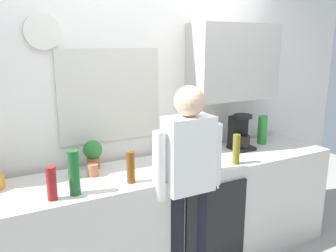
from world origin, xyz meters
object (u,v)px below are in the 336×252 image
object	(u,v)px
cup_terracotta_mug	(93,170)
person_at_sink	(188,174)
coffee_maker	(240,133)
bottle_clear_soda	(262,130)
bottle_amber_beer	(131,167)
cup_blue_mug	(192,163)
bottle_olive_oil	(236,149)
dish_soap	(74,168)
bottle_red_vinegar	(52,183)
bottle_green_wine	(74,173)
potted_plant	(93,152)

from	to	relation	value
cup_terracotta_mug	person_at_sink	xyz separation A→B (m)	(0.61, -0.37, -0.01)
coffee_maker	cup_terracotta_mug	size ratio (longest dim) A/B	3.59
bottle_clear_soda	bottle_amber_beer	bearing A→B (deg)	-168.53
cup_blue_mug	cup_terracotta_mug	world-z (taller)	cup_blue_mug
bottle_olive_oil	cup_terracotta_mug	bearing A→B (deg)	165.34
bottle_clear_soda	dish_soap	xyz separation A→B (m)	(-1.85, -0.03, -0.06)
bottle_red_vinegar	bottle_green_wine	size ratio (longest dim) A/B	0.73
bottle_clear_soda	cup_blue_mug	world-z (taller)	bottle_clear_soda
bottle_olive_oil	cup_blue_mug	xyz separation A→B (m)	(-0.39, 0.06, -0.07)
bottle_clear_soda	cup_terracotta_mug	distance (m)	1.72
cup_terracotta_mug	potted_plant	distance (m)	0.19
bottle_olive_oil	bottle_amber_beer	bearing A→B (deg)	177.38
bottle_clear_soda	cup_blue_mug	size ratio (longest dim) A/B	2.80
coffee_maker	potted_plant	xyz separation A→B (m)	(-1.37, 0.13, -0.01)
coffee_maker	bottle_olive_oil	distance (m)	0.45
coffee_maker	dish_soap	world-z (taller)	coffee_maker
bottle_amber_beer	cup_terracotta_mug	distance (m)	0.33
bottle_green_wine	cup_terracotta_mug	distance (m)	0.34
dish_soap	potted_plant	bearing A→B (deg)	35.92
bottle_red_vinegar	dish_soap	xyz separation A→B (m)	(0.21, 0.30, -0.03)
bottle_clear_soda	bottle_green_wine	distance (m)	1.94
potted_plant	bottle_red_vinegar	bearing A→B (deg)	-131.99
potted_plant	cup_blue_mug	bearing A→B (deg)	-29.91
bottle_green_wine	bottle_olive_oil	bearing A→B (deg)	-1.31
bottle_amber_beer	person_at_sink	xyz separation A→B (m)	(0.40, -0.12, -0.08)
coffee_maker	bottle_red_vinegar	xyz separation A→B (m)	(-1.76, -0.31, -0.04)
coffee_maker	bottle_amber_beer	world-z (taller)	coffee_maker
potted_plant	dish_soap	bearing A→B (deg)	-144.08
bottle_amber_beer	bottle_green_wine	size ratio (longest dim) A/B	0.77
bottle_amber_beer	cup_blue_mug	world-z (taller)	bottle_amber_beer
bottle_amber_beer	bottle_green_wine	world-z (taller)	bottle_green_wine
cup_blue_mug	potted_plant	size ratio (longest dim) A/B	0.43
bottle_red_vinegar	person_at_sink	distance (m)	0.96
bottle_red_vinegar	cup_blue_mug	world-z (taller)	bottle_red_vinegar
person_at_sink	bottle_clear_soda	bearing A→B (deg)	31.14
dish_soap	person_at_sink	bearing A→B (deg)	-28.76
bottle_olive_oil	cup_blue_mug	size ratio (longest dim) A/B	2.50
bottle_olive_oil	potted_plant	bearing A→B (deg)	157.04
bottle_amber_beer	potted_plant	distance (m)	0.44
dish_soap	bottle_olive_oil	bearing A→B (deg)	-14.45
coffee_maker	bottle_olive_oil	size ratio (longest dim) A/B	1.32
cup_terracotta_mug	potted_plant	bearing A→B (deg)	72.70
bottle_red_vinegar	person_at_sink	size ratio (longest dim) A/B	0.14
cup_blue_mug	potted_plant	distance (m)	0.78
potted_plant	bottle_clear_soda	bearing A→B (deg)	-3.49
potted_plant	dish_soap	size ratio (longest dim) A/B	1.28
potted_plant	person_at_sink	size ratio (longest dim) A/B	0.14
bottle_red_vinegar	cup_terracotta_mug	distance (m)	0.44
bottle_clear_soda	bottle_olive_oil	world-z (taller)	bottle_clear_soda
coffee_maker	bottle_red_vinegar	size ratio (longest dim) A/B	1.50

